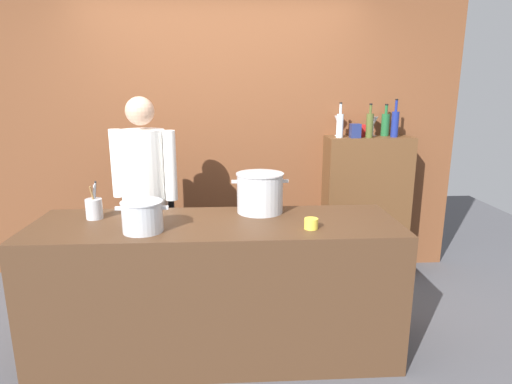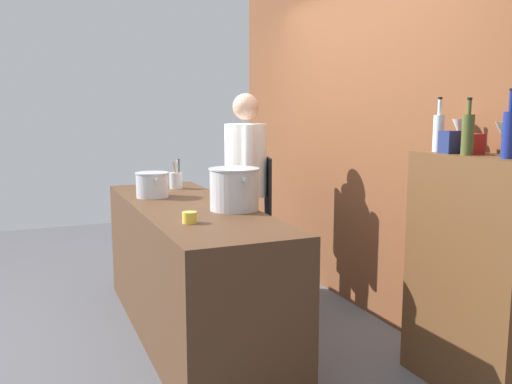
{
  "view_description": "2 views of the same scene",
  "coord_description": "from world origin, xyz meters",
  "px_view_note": "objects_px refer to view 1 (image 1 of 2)",
  "views": [
    {
      "loc": [
        0.1,
        -2.54,
        1.71
      ],
      "look_at": [
        0.27,
        0.27,
        1.03
      ],
      "focal_mm": 29.76,
      "sensor_mm": 36.0,
      "label": 1
    },
    {
      "loc": [
        3.43,
        -0.98,
        1.52
      ],
      "look_at": [
        0.16,
        0.42,
        0.98
      ],
      "focal_mm": 37.71,
      "sensor_mm": 36.0,
      "label": 2
    }
  ],
  "objects_px": {
    "butter_jar": "(311,224)",
    "chef": "(145,189)",
    "spice_tin_navy": "(355,131)",
    "wine_glass_wide": "(374,122)",
    "wine_bottle_olive": "(370,125)",
    "stockpot_small": "(142,216)",
    "wine_bottle_green": "(385,124)",
    "wine_glass_short": "(339,121)",
    "utensil_crock": "(94,208)",
    "spice_tin_red": "(360,131)",
    "stockpot_large": "(260,193)",
    "wine_bottle_clear": "(340,125)",
    "wine_bottle_cobalt": "(395,123)"
  },
  "relations": [
    {
      "from": "utensil_crock",
      "to": "wine_bottle_green",
      "type": "height_order",
      "value": "wine_bottle_green"
    },
    {
      "from": "wine_bottle_cobalt",
      "to": "spice_tin_navy",
      "type": "relative_size",
      "value": 2.73
    },
    {
      "from": "wine_bottle_green",
      "to": "wine_glass_short",
      "type": "bearing_deg",
      "value": 176.03
    },
    {
      "from": "chef",
      "to": "wine_bottle_clear",
      "type": "height_order",
      "value": "chef"
    },
    {
      "from": "wine_bottle_olive",
      "to": "wine_glass_short",
      "type": "relative_size",
      "value": 1.62
    },
    {
      "from": "wine_bottle_olive",
      "to": "spice_tin_red",
      "type": "distance_m",
      "value": 0.12
    },
    {
      "from": "utensil_crock",
      "to": "wine_glass_short",
      "type": "xyz_separation_m",
      "value": [
        1.86,
        1.16,
        0.46
      ]
    },
    {
      "from": "stockpot_large",
      "to": "wine_glass_wide",
      "type": "height_order",
      "value": "wine_glass_wide"
    },
    {
      "from": "wine_glass_wide",
      "to": "stockpot_small",
      "type": "bearing_deg",
      "value": -142.07
    },
    {
      "from": "stockpot_large",
      "to": "wine_bottle_clear",
      "type": "xyz_separation_m",
      "value": [
        0.76,
        0.93,
        0.37
      ]
    },
    {
      "from": "spice_tin_navy",
      "to": "spice_tin_red",
      "type": "height_order",
      "value": "spice_tin_navy"
    },
    {
      "from": "stockpot_small",
      "to": "wine_bottle_olive",
      "type": "height_order",
      "value": "wine_bottle_olive"
    },
    {
      "from": "chef",
      "to": "wine_bottle_olive",
      "type": "xyz_separation_m",
      "value": [
        1.87,
        0.47,
        0.44
      ]
    },
    {
      "from": "stockpot_small",
      "to": "wine_glass_wide",
      "type": "bearing_deg",
      "value": 37.93
    },
    {
      "from": "spice_tin_red",
      "to": "stockpot_small",
      "type": "bearing_deg",
      "value": -140.97
    },
    {
      "from": "wine_bottle_green",
      "to": "stockpot_small",
      "type": "bearing_deg",
      "value": -143.85
    },
    {
      "from": "wine_glass_wide",
      "to": "spice_tin_navy",
      "type": "distance_m",
      "value": 0.27
    },
    {
      "from": "stockpot_small",
      "to": "wine_bottle_cobalt",
      "type": "height_order",
      "value": "wine_bottle_cobalt"
    },
    {
      "from": "chef",
      "to": "butter_jar",
      "type": "bearing_deg",
      "value": 161.19
    },
    {
      "from": "butter_jar",
      "to": "chef",
      "type": "bearing_deg",
      "value": 144.55
    },
    {
      "from": "stockpot_large",
      "to": "butter_jar",
      "type": "bearing_deg",
      "value": -53.17
    },
    {
      "from": "wine_bottle_cobalt",
      "to": "wine_bottle_green",
      "type": "height_order",
      "value": "wine_bottle_cobalt"
    },
    {
      "from": "utensil_crock",
      "to": "spice_tin_red",
      "type": "distance_m",
      "value": 2.34
    },
    {
      "from": "chef",
      "to": "wine_glass_wide",
      "type": "distance_m",
      "value": 2.1
    },
    {
      "from": "chef",
      "to": "wine_bottle_cobalt",
      "type": "xyz_separation_m",
      "value": [
        2.1,
        0.49,
        0.45
      ]
    },
    {
      "from": "stockpot_small",
      "to": "spice_tin_red",
      "type": "bearing_deg",
      "value": 39.03
    },
    {
      "from": "wine_bottle_olive",
      "to": "spice_tin_red",
      "type": "height_order",
      "value": "wine_bottle_olive"
    },
    {
      "from": "chef",
      "to": "stockpot_large",
      "type": "bearing_deg",
      "value": 169.79
    },
    {
      "from": "wine_bottle_green",
      "to": "butter_jar",
      "type": "bearing_deg",
      "value": -123.28
    },
    {
      "from": "wine_bottle_cobalt",
      "to": "wine_glass_short",
      "type": "distance_m",
      "value": 0.49
    },
    {
      "from": "chef",
      "to": "spice_tin_navy",
      "type": "xyz_separation_m",
      "value": [
        1.74,
        0.47,
        0.39
      ]
    },
    {
      "from": "stockpot_small",
      "to": "wine_bottle_cobalt",
      "type": "xyz_separation_m",
      "value": [
        1.96,
        1.29,
        0.43
      ]
    },
    {
      "from": "stockpot_large",
      "to": "wine_bottle_cobalt",
      "type": "distance_m",
      "value": 1.6
    },
    {
      "from": "wine_bottle_green",
      "to": "spice_tin_navy",
      "type": "relative_size",
      "value": 2.34
    },
    {
      "from": "stockpot_small",
      "to": "wine_glass_wide",
      "type": "height_order",
      "value": "wine_glass_wide"
    },
    {
      "from": "stockpot_small",
      "to": "stockpot_large",
      "type": "bearing_deg",
      "value": 27.24
    },
    {
      "from": "wine_glass_wide",
      "to": "spice_tin_navy",
      "type": "relative_size",
      "value": 1.43
    },
    {
      "from": "stockpot_large",
      "to": "butter_jar",
      "type": "xyz_separation_m",
      "value": [
        0.28,
        -0.38,
        -0.1
      ]
    },
    {
      "from": "chef",
      "to": "stockpot_small",
      "type": "bearing_deg",
      "value": 116.67
    },
    {
      "from": "wine_glass_short",
      "to": "spice_tin_red",
      "type": "relative_size",
      "value": 1.7
    },
    {
      "from": "utensil_crock",
      "to": "spice_tin_red",
      "type": "bearing_deg",
      "value": 28.08
    },
    {
      "from": "spice_tin_navy",
      "to": "wine_glass_wide",
      "type": "bearing_deg",
      "value": 35.49
    },
    {
      "from": "butter_jar",
      "to": "stockpot_large",
      "type": "bearing_deg",
      "value": 126.83
    },
    {
      "from": "wine_bottle_green",
      "to": "spice_tin_navy",
      "type": "bearing_deg",
      "value": -156.4
    },
    {
      "from": "utensil_crock",
      "to": "wine_glass_short",
      "type": "relative_size",
      "value": 1.33
    },
    {
      "from": "wine_bottle_olive",
      "to": "spice_tin_navy",
      "type": "xyz_separation_m",
      "value": [
        -0.13,
        -0.0,
        -0.05
      ]
    },
    {
      "from": "stockpot_small",
      "to": "wine_glass_short",
      "type": "bearing_deg",
      "value": 43.72
    },
    {
      "from": "stockpot_small",
      "to": "spice_tin_red",
      "type": "relative_size",
      "value": 2.86
    },
    {
      "from": "utensil_crock",
      "to": "spice_tin_navy",
      "type": "bearing_deg",
      "value": 26.78
    },
    {
      "from": "stockpot_small",
      "to": "utensil_crock",
      "type": "relative_size",
      "value": 1.26
    }
  ]
}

